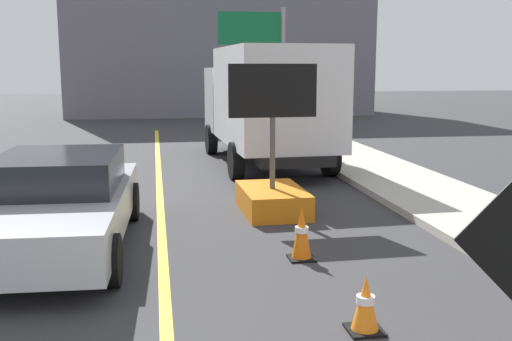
{
  "coord_description": "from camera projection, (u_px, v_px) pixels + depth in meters",
  "views": [
    {
      "loc": [
        -0.05,
        -1.26,
        2.66
      ],
      "look_at": [
        1.08,
        5.49,
        1.47
      ],
      "focal_mm": 42.2,
      "sensor_mm": 36.0,
      "label": 1
    }
  ],
  "objects": [
    {
      "name": "highway_guide_sign",
      "position": [
        265.0,
        47.0,
        24.41
      ],
      "size": [
        2.79,
        0.29,
        5.0
      ],
      "color": "gray",
      "rests_on": "ground"
    },
    {
      "name": "far_building_block",
      "position": [
        218.0,
        30.0,
        33.64
      ],
      "size": [
        16.26,
        6.53,
        9.26
      ],
      "primitive_type": "cube",
      "color": "slate",
      "rests_on": "ground"
    },
    {
      "name": "arrow_board_trailer",
      "position": [
        272.0,
        187.0,
        11.0
      ],
      "size": [
        1.6,
        1.83,
        2.7
      ],
      "color": "orange",
      "rests_on": "ground"
    },
    {
      "name": "box_truck",
      "position": [
        267.0,
        101.0,
        16.01
      ],
      "size": [
        2.84,
        6.85,
        3.13
      ],
      "color": "black",
      "rests_on": "ground"
    },
    {
      "name": "traffic_cone_near_sign",
      "position": [
        365.0,
        304.0,
        6.06
      ],
      "size": [
        0.36,
        0.36,
        0.6
      ],
      "color": "black",
      "rests_on": "ground"
    },
    {
      "name": "pickup_car",
      "position": [
        57.0,
        202.0,
        8.76
      ],
      "size": [
        2.26,
        4.98,
        1.38
      ],
      "color": "silver",
      "rests_on": "ground"
    },
    {
      "name": "traffic_cone_mid_lane",
      "position": [
        302.0,
        234.0,
        8.33
      ],
      "size": [
        0.36,
        0.36,
        0.75
      ],
      "color": "black",
      "rests_on": "ground"
    },
    {
      "name": "lane_center_stripe",
      "position": [
        164.0,
        281.0,
        7.52
      ],
      "size": [
        0.14,
        36.0,
        0.01
      ],
      "primitive_type": "cube",
      "color": "yellow",
      "rests_on": "ground"
    }
  ]
}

